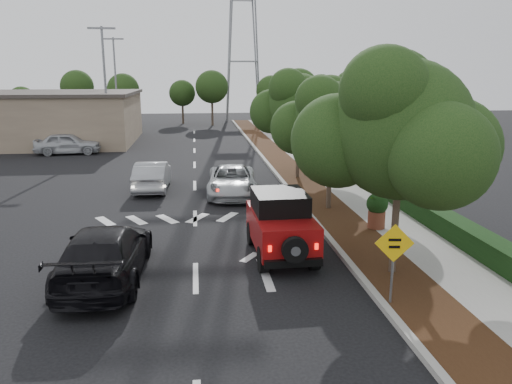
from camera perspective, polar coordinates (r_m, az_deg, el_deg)
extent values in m
plane|color=black|center=(14.47, -6.91, -9.69)|extent=(120.00, 120.00, 0.00)
cube|color=#9E9B93|center=(26.31, 3.05, 1.17)|extent=(0.20, 70.00, 0.15)
cube|color=black|center=(26.50, 5.18, 1.19)|extent=(1.80, 70.00, 0.12)
cube|color=gray|center=(26.96, 9.13, 1.28)|extent=(2.00, 70.00, 0.12)
cube|color=black|center=(27.31, 11.99, 2.04)|extent=(0.80, 70.00, 0.80)
cylinder|color=black|center=(16.89, -0.47, -4.75)|extent=(0.29, 0.78, 0.78)
cylinder|color=black|center=(17.15, 4.57, -4.51)|extent=(0.29, 0.78, 0.78)
cylinder|color=black|center=(14.61, 0.83, -7.71)|extent=(0.29, 0.78, 0.78)
cylinder|color=black|center=(14.91, 6.63, -7.36)|extent=(0.29, 0.78, 0.78)
cube|color=maroon|center=(15.69, 2.88, -4.15)|extent=(1.82, 3.63, 0.97)
cube|color=black|center=(15.75, 2.71, -1.07)|extent=(1.65, 2.01, 0.62)
cube|color=maroon|center=(17.00, 2.00, -3.02)|extent=(1.56, 1.04, 0.80)
cube|color=black|center=(14.11, 4.32, -8.11)|extent=(1.66, 0.21, 0.21)
cylinder|color=black|center=(13.83, 4.47, -6.63)|extent=(0.74, 0.23, 0.74)
cube|color=#FF190C|center=(13.89, 1.61, -6.51)|extent=(0.10, 0.04, 0.17)
cube|color=#FF190C|center=(14.17, 6.93, -6.20)|extent=(0.10, 0.04, 0.17)
imported|color=#B0B4B9|center=(23.66, -2.76, 1.28)|extent=(2.59, 5.04, 1.36)
imported|color=black|center=(14.62, -16.86, -6.70)|extent=(2.29, 5.37, 1.54)
imported|color=#9C9EA3|center=(25.22, -11.75, 1.85)|extent=(1.65, 4.38, 1.43)
imported|color=#B7BAC0|center=(38.12, -20.73, 5.21)|extent=(4.62, 2.11, 1.54)
cylinder|color=slate|center=(12.75, 15.34, -8.28)|extent=(0.07, 0.07, 1.88)
cube|color=yellow|center=(12.51, 15.54, -5.66)|extent=(0.96, 0.14, 0.96)
cube|color=black|center=(12.47, 15.59, -5.30)|extent=(0.30, 0.05, 0.07)
cube|color=black|center=(12.53, 15.54, -6.08)|extent=(0.27, 0.04, 0.07)
cylinder|color=brown|center=(18.78, 13.59, -3.05)|extent=(0.66, 0.66, 0.63)
sphere|color=black|center=(18.63, 13.69, -1.30)|extent=(0.78, 0.78, 0.78)
imported|color=black|center=(18.61, 13.71, -1.04)|extent=(0.70, 0.61, 0.74)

